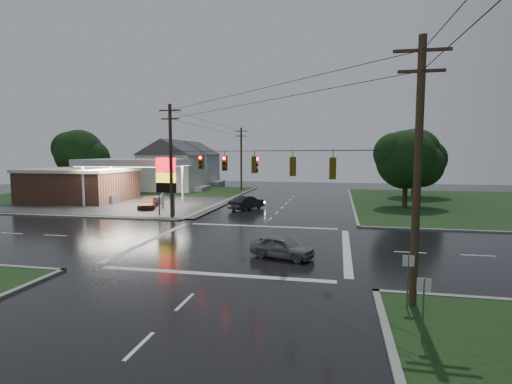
% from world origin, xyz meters
% --- Properties ---
extents(ground, '(120.00, 120.00, 0.00)m').
position_xyz_m(ground, '(0.00, 0.00, 0.00)').
color(ground, black).
rests_on(ground, ground).
extents(grass_nw, '(36.00, 36.00, 0.08)m').
position_xyz_m(grass_nw, '(-26.00, 26.00, 0.04)').
color(grass_nw, black).
rests_on(grass_nw, ground).
extents(grass_ne, '(36.00, 36.00, 0.08)m').
position_xyz_m(grass_ne, '(26.00, 26.00, 0.04)').
color(grass_ne, black).
rests_on(grass_ne, ground).
extents(gas_station, '(26.20, 18.00, 5.60)m').
position_xyz_m(gas_station, '(-25.68, 19.70, 2.55)').
color(gas_station, '#2D2D2D').
rests_on(gas_station, ground).
extents(pylon_sign, '(2.00, 0.35, 6.00)m').
position_xyz_m(pylon_sign, '(-10.50, 10.50, 4.01)').
color(pylon_sign, '#59595E').
rests_on(pylon_sign, ground).
extents(utility_pole_nw, '(2.20, 0.32, 11.00)m').
position_xyz_m(utility_pole_nw, '(-9.50, 9.50, 5.72)').
color(utility_pole_nw, '#382619').
rests_on(utility_pole_nw, ground).
extents(utility_pole_se, '(2.20, 0.32, 11.00)m').
position_xyz_m(utility_pole_se, '(9.50, -9.50, 5.72)').
color(utility_pole_se, '#382619').
rests_on(utility_pole_se, ground).
extents(utility_pole_n, '(2.20, 0.32, 10.50)m').
position_xyz_m(utility_pole_n, '(-9.50, 38.00, 5.47)').
color(utility_pole_n, '#382619').
rests_on(utility_pole_n, ground).
extents(traffic_signals, '(26.87, 26.87, 1.47)m').
position_xyz_m(traffic_signals, '(0.02, -0.02, 6.48)').
color(traffic_signals, black).
rests_on(traffic_signals, ground).
extents(house_near, '(11.05, 8.48, 8.60)m').
position_xyz_m(house_near, '(-20.95, 36.00, 4.41)').
color(house_near, silver).
rests_on(house_near, ground).
extents(house_far, '(11.05, 8.48, 8.60)m').
position_xyz_m(house_far, '(-21.95, 48.00, 4.41)').
color(house_far, silver).
rests_on(house_far, ground).
extents(tree_nw_behind, '(8.93, 7.60, 10.00)m').
position_xyz_m(tree_nw_behind, '(-33.84, 29.99, 6.18)').
color(tree_nw_behind, black).
rests_on(tree_nw_behind, ground).
extents(tree_ne_near, '(7.99, 6.80, 8.98)m').
position_xyz_m(tree_ne_near, '(14.14, 21.99, 5.56)').
color(tree_ne_near, black).
rests_on(tree_ne_near, ground).
extents(tree_ne_far, '(8.46, 7.20, 9.80)m').
position_xyz_m(tree_ne_far, '(17.15, 33.99, 6.18)').
color(tree_ne_far, black).
rests_on(tree_ne_far, ground).
extents(car_north, '(3.48, 4.97, 1.55)m').
position_xyz_m(car_north, '(-3.69, 16.80, 0.78)').
color(car_north, black).
rests_on(car_north, ground).
extents(car_crossing, '(4.25, 2.70, 1.35)m').
position_xyz_m(car_crossing, '(3.10, -2.97, 0.67)').
color(car_crossing, slate).
rests_on(car_crossing, ground).
extents(car_pump, '(3.11, 4.80, 1.29)m').
position_xyz_m(car_pump, '(-14.72, 14.77, 0.65)').
color(car_pump, '#5C2815').
rests_on(car_pump, ground).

